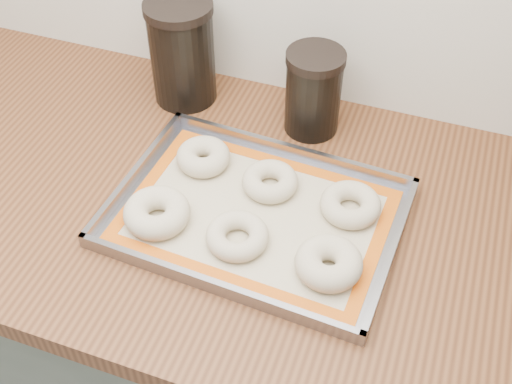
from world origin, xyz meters
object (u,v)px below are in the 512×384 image
at_px(baking_tray, 256,215).
at_px(bagel_back_right, 350,205).
at_px(bagel_front_right, 329,263).
at_px(bagel_back_mid, 270,181).
at_px(bagel_front_left, 157,213).
at_px(canister_mid, 313,92).
at_px(canister_left, 182,52).
at_px(bagel_front_mid, 237,236).
at_px(bagel_back_left, 203,157).

bearing_deg(baking_tray, bagel_back_right, 22.91).
bearing_deg(bagel_front_right, bagel_back_mid, 135.22).
xyz_separation_m(bagel_front_left, canister_mid, (0.17, 0.32, 0.06)).
relative_size(bagel_back_right, canister_left, 0.49).
relative_size(bagel_back_mid, bagel_back_right, 0.95).
xyz_separation_m(bagel_front_right, canister_mid, (-0.12, 0.32, 0.06)).
relative_size(bagel_front_mid, bagel_back_mid, 1.05).
height_order(bagel_front_mid, bagel_front_right, bagel_front_right).
relative_size(bagel_front_left, canister_left, 0.53).
bearing_deg(canister_mid, bagel_back_mid, -95.74).
relative_size(bagel_back_right, canister_mid, 0.61).
height_order(bagel_front_right, canister_mid, canister_mid).
height_order(bagel_back_mid, canister_left, canister_left).
height_order(bagel_front_mid, bagel_back_left, bagel_back_left).
height_order(baking_tray, bagel_back_left, bagel_back_left).
bearing_deg(bagel_back_mid, canister_left, 141.38).
bearing_deg(canister_left, canister_mid, -1.96).
relative_size(bagel_front_mid, bagel_front_right, 0.97).
height_order(baking_tray, canister_mid, canister_mid).
bearing_deg(bagel_front_right, bagel_back_right, 89.29).
relative_size(bagel_back_mid, canister_mid, 0.58).
xyz_separation_m(baking_tray, bagel_front_left, (-0.15, -0.06, 0.02)).
xyz_separation_m(bagel_front_mid, bagel_back_right, (0.15, 0.12, 0.00)).
distance_m(bagel_front_mid, canister_left, 0.41).
relative_size(baking_tray, bagel_front_mid, 4.82).
bearing_deg(bagel_front_right, bagel_back_left, 149.99).
height_order(baking_tray, bagel_front_right, bagel_front_right).
relative_size(bagel_front_right, canister_mid, 0.63).
bearing_deg(canister_mid, bagel_front_mid, -95.11).
height_order(bagel_front_mid, canister_mid, canister_mid).
distance_m(bagel_front_mid, bagel_back_right, 0.19).
distance_m(bagel_front_left, bagel_back_right, 0.31).
bearing_deg(bagel_front_right, canister_left, 139.00).
height_order(baking_tray, bagel_back_mid, bagel_back_mid).
bearing_deg(bagel_back_mid, bagel_back_left, 172.49).
xyz_separation_m(bagel_front_left, bagel_back_right, (0.29, 0.12, -0.00)).
relative_size(bagel_front_right, canister_left, 0.50).
bearing_deg(bagel_front_right, canister_mid, 110.49).
bearing_deg(bagel_back_right, baking_tray, -157.09).
bearing_deg(baking_tray, bagel_front_right, -26.72).
bearing_deg(bagel_back_right, bagel_back_left, 174.83).
bearing_deg(bagel_front_right, bagel_front_left, 178.79).
height_order(baking_tray, bagel_back_right, bagel_back_right).
relative_size(bagel_front_left, bagel_back_right, 1.08).
bearing_deg(bagel_front_left, canister_mid, 62.38).
distance_m(baking_tray, bagel_back_left, 0.15).
bearing_deg(bagel_front_mid, bagel_front_right, -2.74).
relative_size(baking_tray, bagel_back_mid, 5.04).
xyz_separation_m(baking_tray, bagel_front_right, (0.14, -0.07, 0.02)).
height_order(bagel_front_left, canister_mid, canister_mid).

